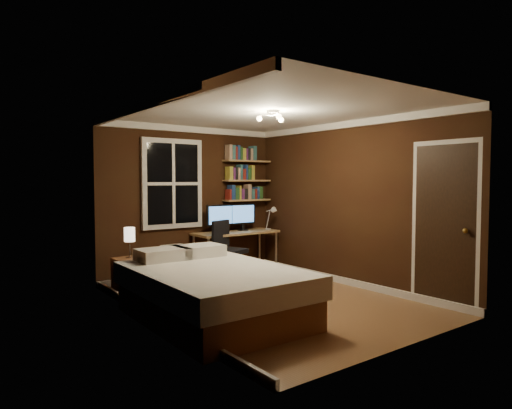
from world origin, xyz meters
TOP-DOWN VIEW (x-y plane):
  - floor at (0.00, 0.00)m, footprint 4.20×4.20m
  - wall_back at (0.00, 2.10)m, footprint 3.20×0.04m
  - wall_left at (-1.60, 0.00)m, footprint 0.04×4.20m
  - wall_right at (1.60, 0.00)m, footprint 0.04×4.20m
  - ceiling at (0.00, 0.00)m, footprint 3.20×4.20m
  - window at (-0.35, 2.06)m, footprint 1.06×0.06m
  - door at (1.59, -1.55)m, footprint 0.03×0.82m
  - door_knob at (1.55, -1.85)m, footprint 0.06×0.06m
  - ceiling_fixture at (0.00, -0.10)m, footprint 0.44×0.44m
  - bookshelf_lower at (1.08, 1.98)m, footprint 0.92×0.22m
  - books_row_lower at (1.08, 1.98)m, footprint 0.66×0.16m
  - bookshelf_middle at (1.08, 1.98)m, footprint 0.92×0.22m
  - books_row_middle at (1.08, 1.98)m, footprint 0.54×0.16m
  - bookshelf_upper at (1.08, 1.98)m, footprint 0.92×0.22m
  - books_row_upper at (1.08, 1.98)m, footprint 0.60×0.16m
  - bed at (-1.00, -0.24)m, footprint 1.62×2.22m
  - nightstand at (-1.32, 1.47)m, footprint 0.42×0.42m
  - bedside_lamp at (-1.32, 1.47)m, footprint 0.15×0.15m
  - radiator at (-0.40, 1.99)m, footprint 0.38×0.13m
  - desk at (0.72, 1.80)m, footprint 1.51×0.57m
  - monitor_left at (0.44, 1.87)m, footprint 0.51×0.12m
  - monitor_right at (0.91, 1.87)m, footprint 0.51×0.12m
  - desk_lamp at (1.36, 1.63)m, footprint 0.14×0.32m
  - office_chair at (0.28, 1.39)m, footprint 0.55×0.55m

SIDE VIEW (x-z plane):
  - floor at x=0.00m, z-range 0.00..0.00m
  - nightstand at x=-1.32m, z-range 0.00..0.51m
  - radiator at x=-0.40m, z-range 0.00..0.56m
  - bed at x=-1.00m, z-range -0.05..0.69m
  - office_chair at x=0.28m, z-range -0.12..0.84m
  - desk at x=0.72m, z-range 0.30..1.02m
  - bedside_lamp at x=-1.32m, z-range 0.51..0.94m
  - desk_lamp at x=1.36m, z-range 0.72..1.16m
  - monitor_left at x=0.44m, z-range 0.72..1.19m
  - monitor_right at x=0.91m, z-range 0.72..1.19m
  - door_knob at x=1.55m, z-range 0.97..1.03m
  - door at x=1.59m, z-range 0.00..2.05m
  - wall_back at x=0.00m, z-range 0.00..2.50m
  - wall_left at x=-1.60m, z-range 0.00..2.50m
  - wall_right at x=1.60m, z-range 0.00..2.50m
  - bookshelf_lower at x=1.08m, z-range 1.24..1.26m
  - books_row_lower at x=1.08m, z-range 1.26..1.49m
  - window at x=-0.35m, z-range 0.82..2.28m
  - bookshelf_middle at x=1.08m, z-range 1.59..1.61m
  - books_row_middle at x=1.08m, z-range 1.61..1.84m
  - bookshelf_upper at x=1.08m, z-range 1.94..1.96m
  - books_row_upper at x=1.08m, z-range 1.96..2.20m
  - ceiling_fixture at x=0.00m, z-range 2.31..2.49m
  - ceiling at x=0.00m, z-range 2.49..2.51m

